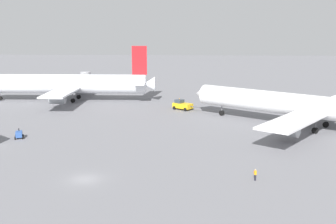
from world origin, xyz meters
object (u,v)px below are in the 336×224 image
airliner_at_gate_left (65,84)px  gse_gpu_cart_small (19,134)px  pushback_tug (182,105)px  ground_crew_ramp_agent_by_cones (255,174)px  jet_bridge (84,78)px  airliner_being_pushed (308,107)px

airliner_at_gate_left → gse_gpu_cart_small: airliner_at_gate_left is taller
pushback_tug → ground_crew_ramp_agent_by_cones: size_ratio=4.54×
pushback_tug → jet_bridge: size_ratio=0.43×
airliner_at_gate_left → ground_crew_ramp_agent_by_cones: airliner_at_gate_left is taller
gse_gpu_cart_small → airliner_being_pushed: bearing=11.5°
airliner_at_gate_left → ground_crew_ramp_agent_by_cones: size_ratio=32.75×
airliner_at_gate_left → ground_crew_ramp_agent_by_cones: 78.83m
airliner_being_pushed → ground_crew_ramp_agent_by_cones: (-15.76, -31.93, -3.91)m
ground_crew_ramp_agent_by_cones → gse_gpu_cart_small: bearing=155.1°
ground_crew_ramp_agent_by_cones → pushback_tug: bearing=102.9°
airliner_being_pushed → pushback_tug: 33.95m
airliner_at_gate_left → jet_bridge: size_ratio=3.11×
jet_bridge → pushback_tug: bearing=-43.4°
airliner_being_pushed → pushback_tug: airliner_being_pushed is taller
airliner_being_pushed → pushback_tug: size_ratio=6.53×
airliner_being_pushed → gse_gpu_cart_small: airliner_being_pushed is taller
pushback_tug → airliner_being_pushed: bearing=-35.4°
airliner_being_pushed → jet_bridge: airliner_being_pushed is taller
airliner_being_pushed → pushback_tug: (-27.52, 19.57, -3.54)m
jet_bridge → gse_gpu_cart_small: bearing=-85.7°
gse_gpu_cart_small → jet_bridge: (-4.95, 65.74, 3.37)m
airliner_at_gate_left → airliner_being_pushed: (62.99, -31.04, -0.31)m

